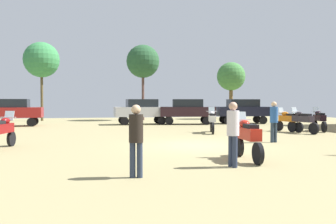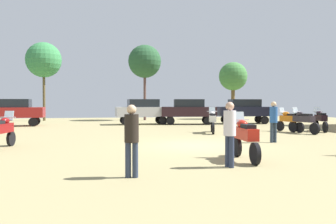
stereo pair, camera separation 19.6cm
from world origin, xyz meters
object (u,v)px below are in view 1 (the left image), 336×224
Objects in this scene: motorcycle_6 at (212,120)px; car_2 at (243,109)px; motorcycle_1 at (248,137)px; car_3 at (142,110)px; person_2 at (233,129)px; tree_4 at (41,60)px; tree_5 at (143,62)px; motorcycle_11 at (302,120)px; person_3 at (274,118)px; car_4 at (187,110)px; car_1 at (12,110)px; motorcycle_8 at (319,119)px; person_1 at (136,135)px; motorcycle_5 at (2,130)px; motorcycle_7 at (288,120)px; tree_3 at (231,77)px.

car_2 is at bearing 71.09° from motorcycle_6.
motorcycle_1 is 0.51× the size of car_3.
person_2 is 0.24× the size of tree_4.
motorcycle_6 is at bearing -81.15° from tree_5.
person_3 is (-3.80, -3.85, 0.33)m from motorcycle_11.
car_3 is 3.63m from car_4.
car_4 is at bearing -67.97° from tree_5.
person_2 is at bearing -153.92° from car_1.
car_4 is 0.62× the size of tree_5.
person_1 reaches higher than motorcycle_8.
motorcycle_11 is 0.50× the size of car_1.
motorcycle_5 is at bearing 150.11° from car_4.
tree_3 is (2.29, 15.36, 3.69)m from motorcycle_7.
motorcycle_1 is 1.23× the size of person_3.
tree_4 is at bearing 114.81° from motorcycle_1.
person_3 is (3.95, 5.17, 0.01)m from person_2.
motorcycle_11 is at bearing -44.37° from tree_4.
motorcycle_6 is at bearing 162.83° from motorcycle_7.
car_3 is (-3.12, 8.31, 0.44)m from motorcycle_6.
motorcycle_1 is 1.02× the size of motorcycle_6.
tree_5 is (-7.29, 15.73, 4.97)m from motorcycle_11.
car_2 is at bearing 74.31° from motorcycle_11.
motorcycle_1 is 1.38m from person_2.
motorcycle_5 is 0.49× the size of car_4.
motorcycle_1 is 1.06× the size of motorcycle_8.
motorcycle_5 is 17.46m from motorcycle_8.
motorcycle_11 reaches higher than motorcycle_1.
car_4 is at bearing -101.55° from car_3.
motorcycle_11 is (15.03, 3.83, 0.02)m from motorcycle_5.
motorcycle_6 is 6.77m from motorcycle_8.
motorcycle_11 is 8.88m from car_2.
person_3 is at bearing -165.27° from car_3.
car_2 is 8.30m from car_3.
motorcycle_6 is 5.15m from motorcycle_11.
motorcycle_1 is 1.07× the size of motorcycle_7.
motorcycle_1 is at bearing -86.62° from motorcycle_6.
tree_5 is at bearing -4.20° from tree_4.
person_3 reaches higher than motorcycle_5.
tree_5 reaches higher than person_2.
person_1 is at bearing -92.58° from person_2.
tree_3 is (5.86, 20.33, 3.33)m from person_3.
tree_4 is at bearing -179.52° from person_2.
tree_3 is 18.90m from tree_4.
person_1 reaches higher than motorcycle_7.
tree_5 is at bearing -175.47° from tree_3.
car_2 is 21.52m from person_1.
car_1 is at bearing 94.10° from car_2.
tree_3 is at bearing 0.13° from tree_4.
motorcycle_5 is 21.63m from tree_5.
car_1 reaches higher than motorcycle_1.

